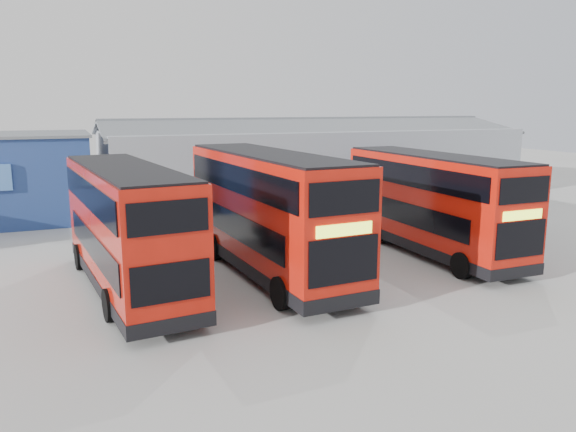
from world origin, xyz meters
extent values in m
plane|color=#A3A39E|center=(0.00, 0.00, 0.00)|extent=(120.00, 120.00, 0.00)
cube|color=#989EA6|center=(8.00, 20.00, 2.50)|extent=(30.00, 12.00, 5.00)
cube|color=slate|center=(8.00, 17.20, 5.25)|extent=(30.50, 6.33, 1.29)
cube|color=slate|center=(8.00, 22.80, 5.25)|extent=(30.50, 6.33, 1.29)
cube|color=red|center=(-7.48, 1.53, 2.45)|extent=(3.68, 11.06, 4.18)
cube|color=black|center=(-7.48, 1.53, 0.57)|extent=(3.73, 11.10, 0.46)
cube|color=black|center=(-6.13, 1.25, 1.96)|extent=(1.00, 9.15, 0.98)
cube|color=black|center=(-8.74, 0.98, 1.96)|extent=(1.00, 9.15, 0.98)
cube|color=black|center=(-6.17, 1.66, 3.72)|extent=(1.10, 10.18, 0.98)
cube|color=black|center=(-8.78, 1.39, 3.72)|extent=(1.10, 10.18, 0.98)
cube|color=black|center=(-8.04, 6.95, 1.86)|extent=(2.32, 0.29, 1.39)
cube|color=black|center=(-8.04, 6.95, 3.72)|extent=(2.32, 0.29, 0.98)
cube|color=#DAFA34|center=(-8.04, 6.96, 2.79)|extent=(1.85, 0.23, 0.36)
cube|color=black|center=(-6.92, -3.89, 1.86)|extent=(2.27, 0.28, 1.14)
cube|color=black|center=(-6.92, -3.89, 3.72)|extent=(2.27, 0.28, 0.93)
cube|color=black|center=(-7.48, 1.53, 4.57)|extent=(3.51, 10.89, 0.10)
cylinder|color=black|center=(-6.63, 5.41, 0.54)|extent=(0.44, 1.10, 1.07)
cylinder|color=black|center=(-9.10, 5.15, 0.54)|extent=(0.44, 1.10, 1.07)
cylinder|color=black|center=(-5.96, -1.07, 0.54)|extent=(0.44, 1.10, 1.07)
cylinder|color=black|center=(-8.43, -1.32, 0.54)|extent=(0.44, 1.10, 1.07)
cube|color=red|center=(-1.97, 1.70, 2.61)|extent=(3.47, 11.71, 4.46)
cube|color=black|center=(-1.97, 1.70, 0.61)|extent=(3.52, 11.75, 0.50)
cube|color=black|center=(-3.39, 2.05, 2.09)|extent=(0.67, 9.78, 1.05)
cube|color=black|center=(-0.60, 2.23, 2.09)|extent=(0.67, 9.78, 1.05)
cube|color=black|center=(-3.36, 1.61, 3.96)|extent=(0.74, 10.88, 1.05)
cube|color=black|center=(-0.57, 1.79, 3.96)|extent=(0.74, 10.88, 1.05)
cube|color=black|center=(-1.60, -4.09, 1.98)|extent=(2.48, 0.21, 1.49)
cube|color=black|center=(-1.60, -4.09, 3.96)|extent=(2.48, 0.21, 1.05)
cube|color=#DAFA34|center=(-1.60, -4.10, 2.97)|extent=(1.98, 0.17, 0.39)
cube|color=black|center=(-2.33, 7.49, 1.98)|extent=(2.42, 0.21, 1.21)
cube|color=black|center=(-2.33, 7.49, 3.96)|extent=(2.42, 0.21, 0.99)
cube|color=black|center=(-1.97, 1.70, 4.87)|extent=(3.29, 11.53, 0.11)
cylinder|color=black|center=(-3.03, -2.39, 0.57)|extent=(0.42, 1.16, 1.14)
cylinder|color=black|center=(-0.40, -2.23, 0.57)|extent=(0.42, 1.16, 1.14)
cylinder|color=black|center=(-3.47, 4.53, 0.57)|extent=(0.42, 1.16, 1.14)
cylinder|color=black|center=(-0.83, 4.69, 0.57)|extent=(0.42, 1.16, 1.14)
cube|color=red|center=(6.02, 1.89, 2.43)|extent=(2.66, 10.79, 4.15)
cube|color=black|center=(6.02, 1.89, 0.56)|extent=(2.70, 10.83, 0.46)
cube|color=black|center=(4.72, 2.29, 1.95)|extent=(0.13, 9.12, 0.97)
cube|color=black|center=(7.32, 2.31, 1.95)|extent=(0.13, 9.12, 0.97)
cube|color=black|center=(4.72, 1.88, 3.69)|extent=(0.14, 10.15, 0.97)
cube|color=black|center=(7.33, 1.90, 3.69)|extent=(0.14, 10.15, 0.97)
cube|color=black|center=(6.07, -3.51, 1.85)|extent=(2.31, 0.07, 1.38)
cube|color=black|center=(6.07, -3.51, 3.69)|extent=(2.31, 0.07, 0.97)
cube|color=#DAFA34|center=(6.07, -3.52, 2.77)|extent=(1.85, 0.06, 0.36)
cube|color=black|center=(5.98, 7.30, 1.85)|extent=(2.26, 0.07, 1.13)
cube|color=black|center=(5.98, 7.30, 3.69)|extent=(2.26, 0.07, 0.92)
cube|color=black|center=(6.02, 1.89, 4.53)|extent=(2.50, 10.63, 0.10)
cylinder|color=black|center=(4.83, -1.86, 0.53)|extent=(0.34, 1.07, 1.07)
cylinder|color=black|center=(7.29, -1.84, 0.53)|extent=(0.34, 1.07, 1.07)
cylinder|color=black|center=(4.77, 4.60, 0.53)|extent=(0.34, 1.07, 1.07)
cylinder|color=black|center=(7.23, 4.62, 0.53)|extent=(0.34, 1.07, 1.07)
cube|color=#0E0D3B|center=(10.02, 7.80, 1.52)|extent=(4.15, 10.24, 2.41)
cube|color=black|center=(10.02, 7.80, 0.48)|extent=(4.19, 10.28, 0.36)
cube|color=#AF0D17|center=(10.02, 7.80, 1.09)|extent=(4.18, 10.27, 0.23)
cube|color=black|center=(11.21, 7.75, 1.91)|extent=(1.65, 8.21, 0.86)
cube|color=black|center=(8.95, 7.31, 1.91)|extent=(1.65, 8.21, 0.86)
cube|color=black|center=(9.06, 12.72, 1.68)|extent=(2.01, 0.44, 1.18)
cube|color=black|center=(10.99, 2.88, 1.68)|extent=(1.97, 0.43, 1.00)
cylinder|color=black|center=(10.41, 11.48, 0.47)|extent=(0.47, 0.98, 0.94)
cylinder|color=black|center=(8.27, 11.07, 0.47)|extent=(0.47, 0.98, 0.94)
cylinder|color=black|center=(11.64, 5.25, 0.47)|extent=(0.47, 0.98, 0.94)
cylinder|color=black|center=(9.50, 4.83, 0.47)|extent=(0.47, 0.98, 0.94)
camera|label=1|loc=(-9.52, -19.03, 6.70)|focal=35.00mm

